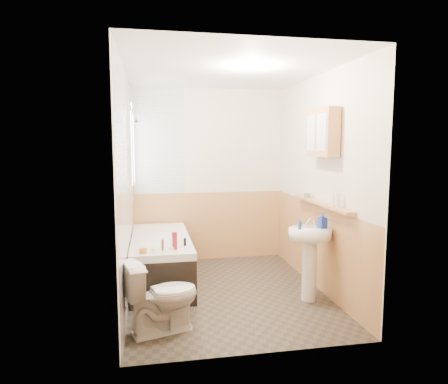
% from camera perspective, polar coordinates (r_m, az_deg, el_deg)
% --- Properties ---
extents(floor, '(2.80, 2.80, 0.00)m').
position_cam_1_polar(floor, '(4.76, 0.34, -14.08)').
color(floor, '#2E2820').
rests_on(floor, ground).
extents(ceiling, '(2.80, 2.80, 0.00)m').
position_cam_1_polar(ceiling, '(4.53, 0.36, 17.00)').
color(ceiling, white).
rests_on(ceiling, ground).
extents(wall_back, '(2.20, 0.02, 2.50)m').
position_cam_1_polar(wall_back, '(5.86, -2.26, 2.39)').
color(wall_back, beige).
rests_on(wall_back, ground).
extents(wall_front, '(2.20, 0.02, 2.50)m').
position_cam_1_polar(wall_front, '(3.11, 5.26, -1.49)').
color(wall_front, beige).
rests_on(wall_front, ground).
extents(wall_left, '(0.02, 2.80, 2.50)m').
position_cam_1_polar(wall_left, '(4.40, -13.98, 0.76)').
color(wall_left, beige).
rests_on(wall_left, ground).
extents(wall_right, '(0.02, 2.80, 2.50)m').
position_cam_1_polar(wall_right, '(4.81, 13.45, 1.26)').
color(wall_right, beige).
rests_on(wall_right, ground).
extents(wainscot_right, '(0.01, 2.80, 1.00)m').
position_cam_1_polar(wainscot_right, '(4.93, 12.98, -7.46)').
color(wainscot_right, tan).
rests_on(wainscot_right, wall_right).
extents(wainscot_front, '(2.20, 0.01, 1.00)m').
position_cam_1_polar(wainscot_front, '(3.32, 5.01, -14.34)').
color(wainscot_front, tan).
rests_on(wainscot_front, wall_front).
extents(wainscot_back, '(2.20, 0.01, 1.00)m').
position_cam_1_polar(wainscot_back, '(5.94, -2.19, -4.85)').
color(wainscot_back, tan).
rests_on(wainscot_back, wall_back).
extents(tile_cladding_left, '(0.01, 2.80, 2.50)m').
position_cam_1_polar(tile_cladding_left, '(4.40, -13.70, 0.76)').
color(tile_cladding_left, white).
rests_on(tile_cladding_left, wall_left).
extents(tile_return_back, '(0.75, 0.01, 1.50)m').
position_cam_1_polar(tile_return_back, '(5.76, -9.46, 7.21)').
color(tile_return_back, white).
rests_on(tile_return_back, wall_back).
extents(window, '(0.03, 0.79, 0.99)m').
position_cam_1_polar(window, '(5.33, -12.99, 6.10)').
color(window, white).
rests_on(window, wall_left).
extents(bathtub, '(0.70, 1.69, 0.71)m').
position_cam_1_polar(bathtub, '(5.07, -8.99, -9.34)').
color(bathtub, black).
rests_on(bathtub, floor).
extents(shower_riser, '(0.10, 0.08, 1.21)m').
position_cam_1_polar(shower_riser, '(5.00, -12.87, 6.60)').
color(shower_riser, silver).
rests_on(shower_riser, wall_left).
extents(toilet, '(0.76, 0.56, 0.66)m').
position_cam_1_polar(toilet, '(3.78, -8.87, -14.49)').
color(toilet, white).
rests_on(toilet, floor).
extents(sink, '(0.47, 0.38, 0.91)m').
position_cam_1_polar(sink, '(4.45, 12.13, -7.95)').
color(sink, white).
rests_on(sink, floor).
extents(pine_shelf, '(0.10, 1.41, 0.03)m').
position_cam_1_polar(pine_shelf, '(4.62, 13.64, -1.58)').
color(pine_shelf, tan).
rests_on(pine_shelf, wall_right).
extents(medicine_cabinet, '(0.15, 0.58, 0.52)m').
position_cam_1_polar(medicine_cabinet, '(4.52, 13.84, 8.23)').
color(medicine_cabinet, tan).
rests_on(medicine_cabinet, wall_right).
extents(foam_can, '(0.06, 0.06, 0.15)m').
position_cam_1_polar(foam_can, '(4.23, 15.99, -1.14)').
color(foam_can, silver).
rests_on(foam_can, pine_shelf).
extents(green_bottle, '(0.05, 0.05, 0.20)m').
position_cam_1_polar(green_bottle, '(4.33, 15.33, -0.61)').
color(green_bottle, silver).
rests_on(green_bottle, pine_shelf).
extents(black_jar, '(0.09, 0.09, 0.05)m').
position_cam_1_polar(black_jar, '(4.98, 11.76, -0.48)').
color(black_jar, '#388447').
rests_on(black_jar, pine_shelf).
extents(soap_bottle, '(0.11, 0.18, 0.08)m').
position_cam_1_polar(soap_bottle, '(4.41, 13.87, -4.54)').
color(soap_bottle, '#19339E').
rests_on(soap_bottle, sink).
extents(clear_bottle, '(0.04, 0.04, 0.09)m').
position_cam_1_polar(clear_bottle, '(4.30, 10.78, -4.67)').
color(clear_bottle, '#19339E').
rests_on(clear_bottle, sink).
extents(blue_gel, '(0.05, 0.03, 0.19)m').
position_cam_1_polar(blue_gel, '(4.35, -7.07, -6.96)').
color(blue_gel, maroon).
rests_on(blue_gel, bathtub).
extents(cream_jar, '(0.10, 0.10, 0.05)m').
position_cam_1_polar(cream_jar, '(4.29, -11.49, -8.24)').
color(cream_jar, orange).
rests_on(cream_jar, bathtub).
extents(orange_bottle, '(0.04, 0.04, 0.09)m').
position_cam_1_polar(orange_bottle, '(4.51, -5.61, -7.11)').
color(orange_bottle, black).
rests_on(orange_bottle, bathtub).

